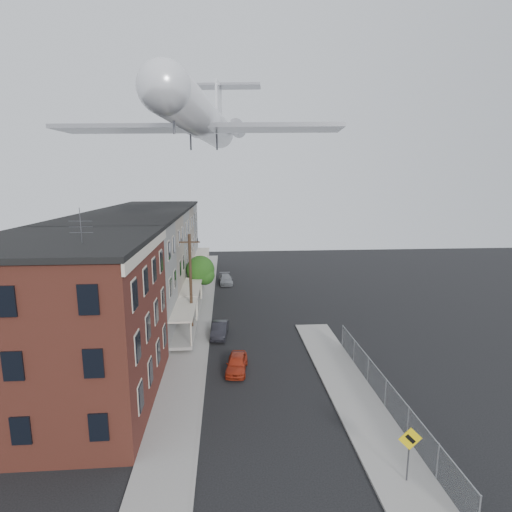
{
  "coord_description": "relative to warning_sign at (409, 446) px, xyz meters",
  "views": [
    {
      "loc": [
        -2.44,
        -16.36,
        13.54
      ],
      "look_at": [
        -0.52,
        8.98,
        8.71
      ],
      "focal_mm": 28.0,
      "sensor_mm": 36.0,
      "label": 1
    }
  ],
  "objects": [
    {
      "name": "chainlink_fence",
      "position": [
        1.4,
        6.03,
        -0.89
      ],
      "size": [
        0.06,
        18.06,
        1.9
      ],
      "color": "gray",
      "rests_on": "ground"
    },
    {
      "name": "car_mid",
      "position": [
        -8.72,
        18.08,
        -1.27
      ],
      "size": [
        1.61,
        3.83,
        1.23
      ],
      "primitive_type": "imported",
      "rotation": [
        0.0,
        0.0,
        -0.08
      ],
      "color": "black",
      "rests_on": "ground"
    },
    {
      "name": "street_tree",
      "position": [
        -10.87,
        28.95,
        1.57
      ],
      "size": [
        3.22,
        3.2,
        5.2
      ],
      "color": "black",
      "rests_on": "ground"
    },
    {
      "name": "row_house_e",
      "position": [
        -17.56,
        45.53,
        3.25
      ],
      "size": [
        11.98,
        7.0,
        10.3
      ],
      "color": "slate",
      "rests_on": "ground"
    },
    {
      "name": "utility_pole",
      "position": [
        -11.2,
        19.03,
        2.79
      ],
      "size": [
        1.8,
        0.26,
        9.0
      ],
      "color": "black",
      "rests_on": "ground"
    },
    {
      "name": "curb_left",
      "position": [
        -9.65,
        25.03,
        -1.81
      ],
      "size": [
        0.15,
        62.0,
        0.14
      ],
      "primitive_type": "cube",
      "color": "gray",
      "rests_on": "ground"
    },
    {
      "name": "curb_right",
      "position": [
        -1.55,
        7.03,
        -1.81
      ],
      "size": [
        0.15,
        26.0,
        0.14
      ],
      "primitive_type": "cube",
      "color": "gray",
      "rests_on": "ground"
    },
    {
      "name": "row_house_a",
      "position": [
        -17.56,
        17.53,
        3.25
      ],
      "size": [
        11.98,
        7.0,
        10.3
      ],
      "color": "slate",
      "rests_on": "ground"
    },
    {
      "name": "car_far",
      "position": [
        -8.16,
        36.35,
        -1.28
      ],
      "size": [
        1.97,
        4.23,
        1.2
      ],
      "primitive_type": "imported",
      "rotation": [
        0.0,
        0.0,
        0.07
      ],
      "color": "gray",
      "rests_on": "ground"
    },
    {
      "name": "sidewalk_right",
      "position": [
        -0.1,
        7.03,
        -1.82
      ],
      "size": [
        3.0,
        26.0,
        0.12
      ],
      "primitive_type": "cube",
      "color": "gray",
      "rests_on": "ground"
    },
    {
      "name": "corner_building",
      "position": [
        -17.6,
        8.03,
        3.28
      ],
      "size": [
        10.31,
        12.3,
        12.15
      ],
      "color": "#341910",
      "rests_on": "ground"
    },
    {
      "name": "sidewalk_left",
      "position": [
        -11.1,
        25.03,
        -1.82
      ],
      "size": [
        3.0,
        62.0,
        0.12
      ],
      "primitive_type": "cube",
      "color": "gray",
      "rests_on": "ground"
    },
    {
      "name": "row_house_b",
      "position": [
        -17.56,
        24.53,
        3.25
      ],
      "size": [
        11.98,
        7.0,
        10.3
      ],
      "color": "slate",
      "rests_on": "ground"
    },
    {
      "name": "car_near",
      "position": [
        -7.4,
        11.42,
        -1.28
      ],
      "size": [
        1.84,
        3.67,
        1.2
      ],
      "primitive_type": "imported",
      "rotation": [
        0.0,
        0.0,
        -0.12
      ],
      "color": "#AB2D16",
      "rests_on": "ground"
    },
    {
      "name": "row_house_d",
      "position": [
        -17.56,
        38.53,
        3.25
      ],
      "size": [
        11.98,
        7.0,
        10.3
      ],
      "color": "slate",
      "rests_on": "ground"
    },
    {
      "name": "airplane",
      "position": [
        -10.05,
        23.33,
        17.2
      ],
      "size": [
        25.13,
        28.7,
        8.26
      ],
      "color": "silver",
      "rests_on": "ground"
    },
    {
      "name": "warning_sign",
      "position": [
        0.0,
        0.0,
        0.0
      ],
      "size": [
        1.1,
        0.11,
        2.8
      ],
      "color": "#515156",
      "rests_on": "ground"
    },
    {
      "name": "ground",
      "position": [
        -5.6,
        1.03,
        -1.88
      ],
      "size": [
        120.0,
        120.0,
        0.0
      ],
      "primitive_type": "plane",
      "color": "black",
      "rests_on": "ground"
    },
    {
      "name": "row_house_c",
      "position": [
        -17.56,
        31.53,
        3.25
      ],
      "size": [
        11.98,
        7.0,
        10.3
      ],
      "color": "slate",
      "rests_on": "ground"
    }
  ]
}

